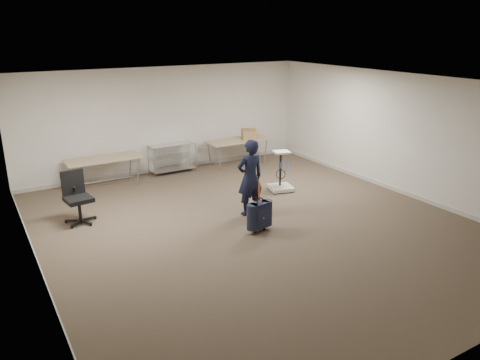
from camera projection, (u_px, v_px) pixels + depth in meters
ground at (256, 226)px, 9.30m from camera, size 9.00×9.00×0.00m
room_shell at (223, 202)px, 10.42m from camera, size 8.00×9.00×9.00m
folding_table_left at (104, 160)px, 11.39m from camera, size 1.80×0.75×0.73m
folding_table_right at (238, 142)px, 13.24m from camera, size 1.80×0.75×0.73m
wire_shelf at (172, 157)px, 12.60m from camera, size 1.22×0.47×0.80m
person at (250, 178)px, 9.65m from camera, size 0.60×0.40×1.62m
suitcase at (260, 215)px, 8.94m from camera, size 0.39×0.26×1.01m
office_chair at (79, 207)px, 9.39m from camera, size 0.64×0.64×1.06m
equipment_cart at (281, 180)px, 11.26m from camera, size 0.65×0.65×0.98m
cardboard_box at (249, 134)px, 13.26m from camera, size 0.46×0.40×0.29m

